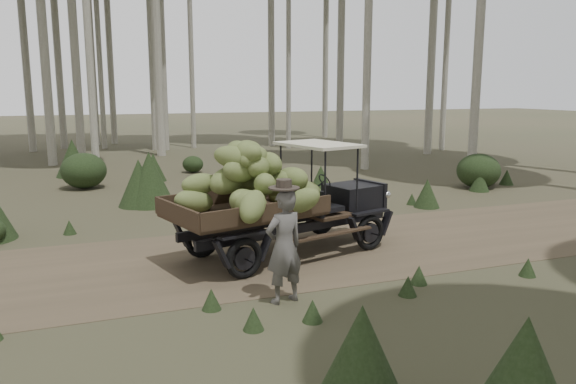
% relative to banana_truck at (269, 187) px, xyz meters
% --- Properties ---
extents(ground, '(120.00, 120.00, 0.00)m').
position_rel_banana_truck_xyz_m(ground, '(0.79, 0.16, -1.27)').
color(ground, '#473D2B').
rests_on(ground, ground).
extents(dirt_track, '(70.00, 4.00, 0.01)m').
position_rel_banana_truck_xyz_m(dirt_track, '(0.79, 0.16, -1.27)').
color(dirt_track, brown).
rests_on(dirt_track, ground).
extents(banana_truck, '(4.53, 2.75, 2.20)m').
position_rel_banana_truck_xyz_m(banana_truck, '(0.00, 0.00, 0.00)').
color(banana_truck, black).
rests_on(banana_truck, ground).
extents(farmer, '(0.67, 0.52, 1.76)m').
position_rel_banana_truck_xyz_m(farmer, '(-0.47, -2.05, -0.44)').
color(farmer, '#53504C').
rests_on(farmer, ground).
extents(undergrowth, '(23.29, 24.14, 1.39)m').
position_rel_banana_truck_xyz_m(undergrowth, '(-0.68, -0.28, -0.72)').
color(undergrowth, '#233319').
rests_on(undergrowth, ground).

